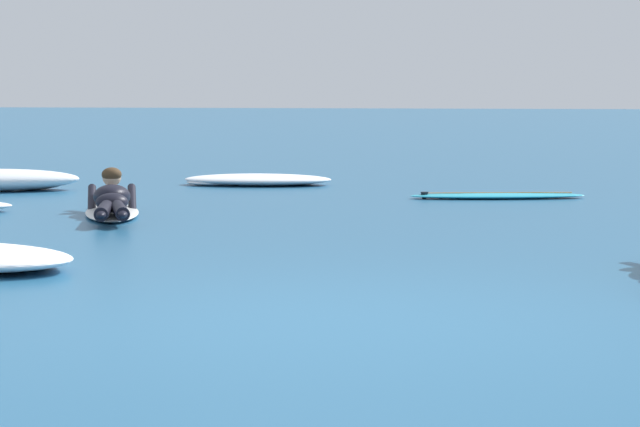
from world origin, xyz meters
TOP-DOWN VIEW (x-y plane):
  - ground_plane at (0.00, 10.00)m, footprint 120.00×120.00m
  - surfer_far at (-3.28, 5.79)m, footprint 1.19×2.53m
  - drifting_surfboard at (0.70, 8.71)m, footprint 2.24×0.95m
  - whitewater_mid_left at (-2.66, 10.39)m, footprint 2.15×1.16m

SIDE VIEW (x-z plane):
  - ground_plane at x=0.00m, z-range 0.00..0.00m
  - drifting_surfboard at x=0.70m, z-range -0.05..0.11m
  - whitewater_mid_left at x=-2.66m, z-range -0.01..0.15m
  - surfer_far at x=-3.28m, z-range -0.13..0.41m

